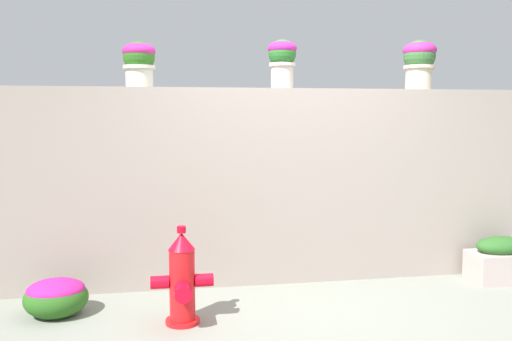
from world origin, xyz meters
TOP-DOWN VIEW (x-y plane):
  - ground_plane at (0.00, 0.00)m, footprint 24.00×24.00m
  - stone_wall at (0.00, 1.14)m, footprint 6.02×0.37m
  - potted_plant_1 at (-1.32, 1.14)m, footprint 0.29×0.29m
  - potted_plant_2 at (-0.02, 1.13)m, footprint 0.27×0.27m
  - potted_plant_3 at (1.33, 1.10)m, footprint 0.32×0.32m
  - fire_hydrant at (-0.99, 0.16)m, footprint 0.47×0.38m
  - flower_bush_left at (-1.97, 0.50)m, footprint 0.49×0.44m
  - planter_box at (2.01, 0.69)m, footprint 0.57×0.34m

SIDE VIEW (x-z plane):
  - ground_plane at x=0.00m, z-range 0.00..0.00m
  - flower_bush_left at x=-1.97m, z-range 0.01..0.31m
  - planter_box at x=2.01m, z-range -0.01..0.42m
  - fire_hydrant at x=-0.99m, z-range -0.04..0.70m
  - stone_wall at x=0.00m, z-range 0.00..1.81m
  - potted_plant_1 at x=-1.32m, z-range 1.85..2.26m
  - potted_plant_2 at x=-0.02m, z-range 1.86..2.32m
  - potted_plant_3 at x=1.33m, z-range 1.86..2.33m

